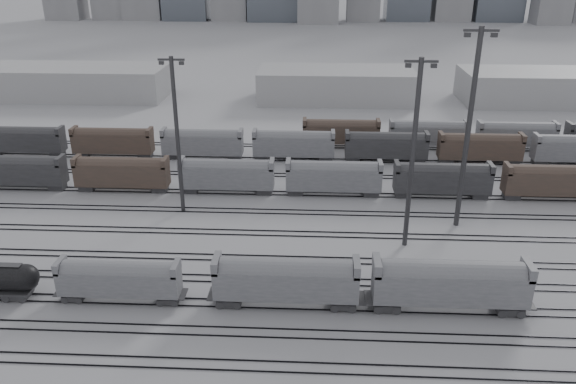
{
  "coord_description": "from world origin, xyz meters",
  "views": [
    {
      "loc": [
        5.01,
        -50.63,
        35.69
      ],
      "look_at": [
        1.22,
        23.34,
        4.0
      ],
      "focal_mm": 35.0,
      "sensor_mm": 36.0,
      "label": 1
    }
  ],
  "objects_px": {
    "hopper_car_a": "(119,278)",
    "hopper_car_b": "(286,278)",
    "hopper_car_c": "(450,282)",
    "light_mast_c": "(413,152)"
  },
  "relations": [
    {
      "from": "hopper_car_a",
      "to": "hopper_car_b",
      "type": "distance_m",
      "value": 18.3
    },
    {
      "from": "hopper_car_a",
      "to": "light_mast_c",
      "type": "height_order",
      "value": "light_mast_c"
    },
    {
      "from": "hopper_car_b",
      "to": "light_mast_c",
      "type": "height_order",
      "value": "light_mast_c"
    },
    {
      "from": "hopper_car_a",
      "to": "hopper_car_b",
      "type": "bearing_deg",
      "value": 0.0
    },
    {
      "from": "hopper_car_c",
      "to": "hopper_car_b",
      "type": "bearing_deg",
      "value": -180.0
    },
    {
      "from": "hopper_car_b",
      "to": "hopper_car_a",
      "type": "bearing_deg",
      "value": -180.0
    },
    {
      "from": "hopper_car_a",
      "to": "hopper_car_c",
      "type": "relative_size",
      "value": 0.82
    },
    {
      "from": "hopper_car_c",
      "to": "light_mast_c",
      "type": "bearing_deg",
      "value": 99.59
    },
    {
      "from": "hopper_car_c",
      "to": "light_mast_c",
      "type": "distance_m",
      "value": 17.68
    },
    {
      "from": "hopper_car_a",
      "to": "hopper_car_b",
      "type": "relative_size",
      "value": 0.86
    }
  ]
}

